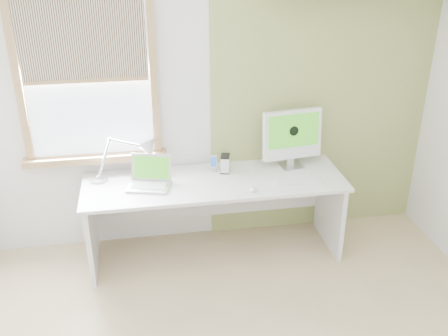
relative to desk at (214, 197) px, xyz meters
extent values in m
cube|color=silver|center=(0.02, 0.32, 0.77)|extent=(4.00, 0.02, 2.60)
cube|color=#8B9852|center=(1.02, 0.30, 0.77)|extent=(2.00, 0.02, 2.60)
cube|color=olive|center=(-1.51, 0.28, 1.02)|extent=(0.06, 0.06, 1.42)
cube|color=olive|center=(-0.45, 0.28, 1.02)|extent=(0.06, 0.06, 1.42)
cube|color=olive|center=(-0.98, 0.26, 0.34)|extent=(1.20, 0.14, 0.06)
cube|color=#D1E2F9|center=(-0.98, 0.30, 1.02)|extent=(1.00, 0.01, 1.30)
cube|color=beige|center=(-0.98, 0.25, 1.34)|extent=(0.98, 0.02, 0.65)
cube|color=olive|center=(-0.98, 0.25, 1.02)|extent=(0.98, 0.03, 0.03)
cube|color=silver|center=(0.00, -0.06, 0.18)|extent=(2.20, 0.70, 0.03)
cube|color=silver|center=(-1.05, -0.06, -0.18)|extent=(0.04, 0.64, 0.70)
cube|color=silver|center=(1.05, -0.06, -0.18)|extent=(0.04, 0.64, 0.70)
cube|color=silver|center=(0.00, 0.26, -0.08)|extent=(2.08, 0.02, 0.48)
cylinder|color=silver|center=(-0.96, 0.11, 0.21)|extent=(0.19, 0.19, 0.02)
sphere|color=silver|center=(-0.96, 0.11, 0.22)|extent=(0.06, 0.06, 0.05)
cylinder|color=silver|center=(-0.90, 0.12, 0.38)|extent=(0.15, 0.07, 0.33)
sphere|color=silver|center=(-0.84, 0.14, 0.54)|extent=(0.05, 0.05, 0.04)
cylinder|color=silver|center=(-0.69, 0.17, 0.49)|extent=(0.30, 0.07, 0.13)
sphere|color=silver|center=(-0.55, 0.19, 0.44)|extent=(0.05, 0.05, 0.04)
cone|color=silver|center=(-0.53, 0.20, 0.41)|extent=(0.26, 0.26, 0.20)
cube|color=silver|center=(-0.55, -0.09, 0.20)|extent=(0.39, 0.32, 0.02)
cube|color=#B2B5B7|center=(-0.55, -0.09, 0.21)|extent=(0.31, 0.22, 0.00)
cube|color=silver|center=(-0.52, 0.02, 0.32)|extent=(0.34, 0.16, 0.22)
cube|color=#358F1C|center=(-0.52, 0.01, 0.32)|extent=(0.30, 0.13, 0.18)
cylinder|color=silver|center=(0.02, 0.13, 0.21)|extent=(0.08, 0.08, 0.02)
cube|color=silver|center=(0.02, 0.13, 0.28)|extent=(0.06, 0.01, 0.12)
cube|color=#194C99|center=(0.02, 0.13, 0.28)|extent=(0.05, 0.00, 0.09)
cube|color=silver|center=(0.12, 0.09, 0.27)|extent=(0.10, 0.13, 0.15)
cube|color=black|center=(0.12, 0.09, 0.34)|extent=(0.10, 0.13, 0.01)
cube|color=black|center=(0.12, 0.09, 0.20)|extent=(0.10, 0.13, 0.01)
cube|color=silver|center=(0.71, 0.09, 0.20)|extent=(0.21, 0.20, 0.01)
cube|color=silver|center=(0.71, 0.12, 0.29)|extent=(0.07, 0.03, 0.17)
cube|color=white|center=(0.71, 0.11, 0.50)|extent=(0.54, 0.16, 0.43)
cube|color=#358F1C|center=(0.71, 0.08, 0.54)|extent=(0.46, 0.09, 0.29)
cylinder|color=black|center=(0.71, 0.08, 0.54)|extent=(0.09, 0.02, 0.09)
cube|color=white|center=(0.69, -0.22, 0.20)|extent=(0.41, 0.16, 0.01)
cube|color=white|center=(0.69, -0.22, 0.21)|extent=(0.38, 0.13, 0.00)
ellipsoid|color=white|center=(0.28, -0.29, 0.21)|extent=(0.06, 0.10, 0.03)
camera|label=1|loc=(-0.58, -3.89, 2.16)|focal=41.43mm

